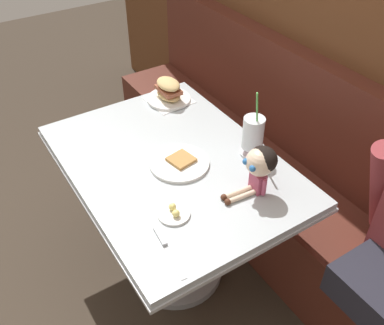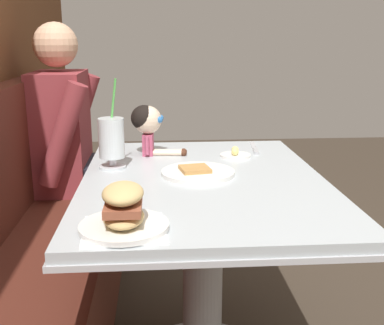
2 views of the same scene
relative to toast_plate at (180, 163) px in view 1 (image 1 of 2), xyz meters
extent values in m
plane|color=#382D23|center=(-0.03, -0.20, -0.75)|extent=(8.00, 8.00, 0.00)
cube|color=brown|center=(-0.03, 0.85, 0.45)|extent=(4.40, 0.08, 2.40)
cube|color=#512319|center=(-0.03, 0.57, -0.52)|extent=(2.60, 0.48, 0.45)
cube|color=#512319|center=(-0.03, 0.76, -0.02)|extent=(2.60, 0.10, 0.55)
cube|color=#B2BCC1|center=(-0.03, -0.02, -0.02)|extent=(1.10, 0.80, 0.03)
cube|color=#B7BABF|center=(-0.03, -0.02, -0.05)|extent=(1.11, 0.81, 0.02)
cylinder|color=#A5A8AD|center=(-0.03, -0.02, -0.38)|extent=(0.14, 0.14, 0.65)
cylinder|color=gray|center=(-0.03, -0.02, -0.73)|extent=(0.48, 0.48, 0.04)
cylinder|color=white|center=(0.00, 0.00, 0.00)|extent=(0.25, 0.25, 0.01)
cube|color=#B78447|center=(0.00, 0.01, 0.01)|extent=(0.11, 0.11, 0.01)
cylinder|color=silver|center=(0.10, 0.29, 0.00)|extent=(0.10, 0.10, 0.01)
cylinder|color=silver|center=(0.10, 0.29, 0.02)|extent=(0.03, 0.03, 0.03)
cylinder|color=silver|center=(0.10, 0.29, 0.10)|extent=(0.09, 0.09, 0.14)
cylinder|color=pink|center=(0.10, 0.29, 0.09)|extent=(0.08, 0.08, 0.13)
cylinder|color=#51B74C|center=(0.12, 0.29, 0.20)|extent=(0.01, 0.04, 0.22)
cube|color=white|center=(-0.47, 0.22, -0.01)|extent=(0.21, 0.21, 0.00)
cylinder|color=white|center=(-0.47, 0.22, 0.00)|extent=(0.22, 0.22, 0.01)
ellipsoid|color=tan|center=(-0.47, 0.22, 0.03)|extent=(0.15, 0.10, 0.04)
cube|color=#995138|center=(-0.47, 0.22, 0.05)|extent=(0.14, 0.09, 0.02)
ellipsoid|color=tan|center=(-0.47, 0.22, 0.09)|extent=(0.15, 0.10, 0.04)
cylinder|color=white|center=(0.24, -0.17, 0.00)|extent=(0.12, 0.12, 0.01)
sphere|color=#F4E07A|center=(0.22, -0.16, 0.02)|extent=(0.03, 0.03, 0.03)
sphere|color=#F4E07A|center=(0.25, -0.17, 0.02)|extent=(0.03, 0.03, 0.03)
cube|color=silver|center=(0.43, -0.28, -0.01)|extent=(0.14, 0.04, 0.00)
cube|color=#B2B5BA|center=(0.30, -0.26, 0.00)|extent=(0.09, 0.03, 0.01)
cube|color=#B74C6B|center=(0.29, 0.17, 0.03)|extent=(0.07, 0.05, 0.08)
sphere|color=beige|center=(0.29, 0.17, 0.13)|extent=(0.11, 0.11, 0.11)
ellipsoid|color=black|center=(0.30, 0.18, 0.14)|extent=(0.12, 0.11, 0.10)
sphere|color=#2D6BB2|center=(0.27, 0.12, 0.14)|extent=(0.03, 0.03, 0.03)
sphere|color=#2D6BB2|center=(0.31, 0.12, 0.14)|extent=(0.03, 0.03, 0.03)
cylinder|color=beige|center=(0.27, 0.09, 0.00)|extent=(0.03, 0.12, 0.02)
cylinder|color=beige|center=(0.30, 0.09, 0.00)|extent=(0.03, 0.12, 0.02)
sphere|color=#4C2819|center=(0.27, 0.03, 0.00)|extent=(0.03, 0.03, 0.03)
sphere|color=#4C2819|center=(0.30, 0.03, 0.00)|extent=(0.03, 0.03, 0.03)
cylinder|color=#B74C6B|center=(0.25, 0.17, 0.04)|extent=(0.02, 0.02, 0.07)
cylinder|color=#B74C6B|center=(0.34, 0.17, 0.04)|extent=(0.02, 0.02, 0.07)
cylinder|color=maroon|center=(0.57, 0.55, 0.02)|extent=(0.09, 0.25, 0.48)
camera|label=1|loc=(1.20, -0.70, 1.14)|focal=40.57mm
camera|label=2|loc=(-1.57, 0.13, 0.45)|focal=45.16mm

